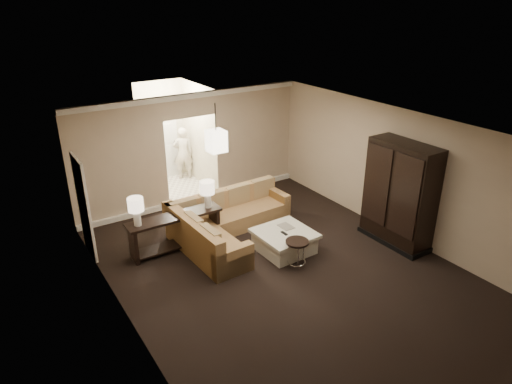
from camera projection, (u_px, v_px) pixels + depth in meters
ground at (286, 273)px, 8.82m from camera, size 8.00×8.00×0.00m
wall_back at (192, 149)px, 11.33m from camera, size 6.00×0.04×2.80m
wall_front at (499, 335)px, 5.18m from camera, size 6.00×0.04×2.80m
wall_left at (126, 255)px, 6.76m from camera, size 0.04×8.00×2.80m
wall_right at (401, 174)px, 9.75m from camera, size 0.04×8.00×2.80m
ceiling at (291, 133)px, 7.69m from camera, size 6.00×8.00×0.02m
crown_molding at (190, 96)px, 10.76m from camera, size 6.00×0.10×0.12m
baseboard at (196, 199)px, 11.83m from camera, size 6.00×0.10×0.12m
side_door at (84, 207)px, 9.07m from camera, size 0.05×0.90×2.10m
foyer at (171, 140)px, 12.40m from camera, size 1.44×2.02×2.80m
sectional_sofa at (225, 223)px, 9.98m from camera, size 2.89×2.30×0.85m
coffee_table at (284, 241)px, 9.49m from camera, size 1.13×1.13×0.46m
console_table at (176, 229)px, 9.47m from camera, size 2.00×0.47×0.77m
armoire at (399, 196)px, 9.51m from camera, size 0.66×1.55×2.23m
drink_table at (297, 248)px, 8.87m from camera, size 0.46×0.46×0.57m
table_lamp_left at (136, 207)px, 8.81m from camera, size 0.31×0.31×0.59m
table_lamp_right at (207, 190)px, 9.57m from camera, size 0.31×0.31×0.59m
pendant_light at (216, 141)px, 10.11m from camera, size 0.38×0.38×1.09m
person at (183, 150)px, 13.01m from camera, size 0.71×0.61×1.68m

